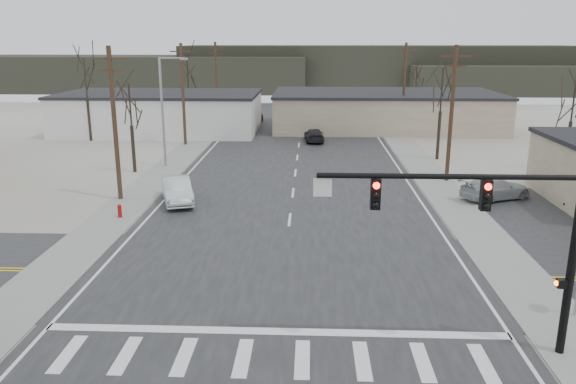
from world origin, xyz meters
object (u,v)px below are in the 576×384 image
(sedan_crossing, at_px, (177,190))
(fire_hydrant, at_px, (120,211))
(car_far_a, at_px, (314,135))
(car_far_b, at_px, (255,117))
(traffic_signal_mast, at_px, (517,223))
(car_parked_silver, at_px, (495,189))

(sedan_crossing, bearing_deg, fire_hydrant, -147.11)
(car_far_a, height_order, car_far_b, car_far_a)
(sedan_crossing, xyz_separation_m, car_far_b, (1.61, 36.24, -0.15))
(fire_hydrant, bearing_deg, traffic_signal_mast, -38.13)
(traffic_signal_mast, relative_size, car_far_b, 2.31)
(traffic_signal_mast, bearing_deg, sedan_crossing, 131.20)
(fire_hydrant, bearing_deg, car_far_b, 83.79)
(traffic_signal_mast, distance_m, car_parked_silver, 20.40)
(fire_hydrant, distance_m, car_far_a, 28.69)
(traffic_signal_mast, bearing_deg, car_far_a, 98.94)
(car_far_b, bearing_deg, car_far_a, -56.44)
(traffic_signal_mast, height_order, car_parked_silver, traffic_signal_mast)
(car_far_b, bearing_deg, sedan_crossing, -87.89)
(sedan_crossing, xyz_separation_m, car_parked_silver, (21.05, 1.62, -0.10))
(car_far_a, xyz_separation_m, car_far_b, (-7.43, 13.45, -0.00))
(sedan_crossing, xyz_separation_m, car_far_a, (9.04, 22.79, -0.14))
(sedan_crossing, bearing_deg, car_far_a, 49.87)
(fire_hydrant, bearing_deg, sedan_crossing, 51.38)
(car_far_a, distance_m, car_parked_silver, 24.34)
(car_far_a, height_order, car_parked_silver, car_parked_silver)
(car_far_b, bearing_deg, traffic_signal_mast, -70.99)
(traffic_signal_mast, distance_m, car_far_b, 55.71)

